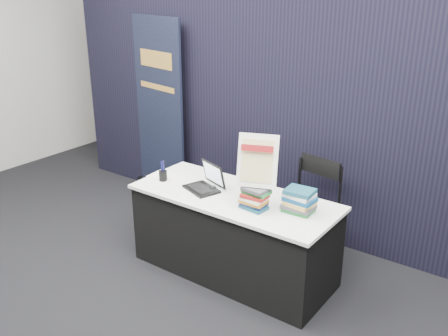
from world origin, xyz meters
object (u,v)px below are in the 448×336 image
at_px(info_sign, 257,161).
at_px(stacking_chair, 310,207).
at_px(laptop, 204,183).
at_px(pullup_banner, 160,119).
at_px(book_stack_short, 299,201).
at_px(book_stack_tall, 254,198).
at_px(display_table, 234,234).

relative_size(info_sign, stacking_chair, 0.45).
height_order(laptop, pullup_banner, pullup_banner).
distance_m(book_stack_short, stacking_chair, 0.66).
height_order(info_sign, stacking_chair, info_sign).
bearing_deg(laptop, info_sign, 13.76).
relative_size(book_stack_tall, book_stack_short, 0.88).
xyz_separation_m(book_stack_tall, info_sign, (0.00, 0.03, 0.30)).
bearing_deg(display_table, laptop, -173.10).
relative_size(book_stack_short, stacking_chair, 0.24).
height_order(book_stack_short, info_sign, info_sign).
distance_m(display_table, book_stack_tall, 0.56).
distance_m(book_stack_short, info_sign, 0.45).
bearing_deg(display_table, book_stack_tall, -22.98).
bearing_deg(info_sign, laptop, 152.83).
bearing_deg(stacking_chair, display_table, -116.63).
distance_m(display_table, book_stack_short, 0.76).
height_order(info_sign, pullup_banner, pullup_banner).
bearing_deg(book_stack_tall, info_sign, 90.00).
bearing_deg(book_stack_short, display_table, -176.22).
distance_m(laptop, stacking_chair, 1.00).
distance_m(info_sign, stacking_chair, 0.93).
xyz_separation_m(pullup_banner, stacking_chair, (2.16, -0.35, -0.40)).
xyz_separation_m(display_table, pullup_banner, (-1.74, 0.95, 0.55)).
distance_m(info_sign, pullup_banner, 2.28).
xyz_separation_m(laptop, stacking_chair, (0.72, 0.63, -0.27)).
height_order(display_table, book_stack_tall, book_stack_tall).
bearing_deg(pullup_banner, book_stack_short, -11.13).
bearing_deg(stacking_chair, pullup_banner, 179.75).
bearing_deg(info_sign, display_table, 140.61).
bearing_deg(laptop, display_table, 25.97).
xyz_separation_m(info_sign, stacking_chair, (0.14, 0.69, -0.61)).
bearing_deg(display_table, book_stack_short, 3.78).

